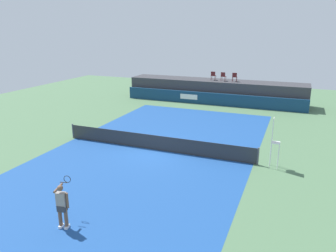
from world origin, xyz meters
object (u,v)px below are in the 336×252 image
net_post_near (73,131)px  spectator_chair_center (235,77)px  tennis_player (62,205)px  tennis_ball (212,150)px  umpire_chair (274,139)px  net_post_far (258,156)px  spectator_chair_far_left (213,75)px  spectator_chair_left (223,76)px

net_post_near → spectator_chair_center: bearing=61.5°
tennis_player → tennis_ball: (3.15, 10.06, -0.92)m
spectator_chair_center → net_post_near: size_ratio=0.89×
spectator_chair_center → tennis_ball: bearing=-84.4°
umpire_chair → tennis_player: 11.17m
spectator_chair_center → tennis_player: 23.97m
spectator_chair_center → tennis_player: size_ratio=0.50×
tennis_player → net_post_far: bearing=55.5°
spectator_chair_far_left → spectator_chair_left: 1.09m
umpire_chair → spectator_chair_left: bearing=112.3°
net_post_far → spectator_chair_center: bearing=105.9°
net_post_near → tennis_ball: net_post_near is taller
spectator_chair_center → spectator_chair_far_left: bearing=176.0°
umpire_chair → net_post_near: (-13.14, -0.00, -1.09)m
net_post_near → tennis_ball: size_ratio=14.71×
spectator_chair_far_left → net_post_far: 16.63m
spectator_chair_center → tennis_player: spectator_chair_center is taller
spectator_chair_center → spectator_chair_left: bearing=-177.8°
net_post_near → tennis_player: tennis_player is taller
umpire_chair → net_post_near: size_ratio=2.76×
tennis_ball → spectator_chair_left: bearing=100.2°
spectator_chair_center → net_post_far: size_ratio=0.89×
spectator_chair_left → tennis_ball: 14.21m
spectator_chair_left → tennis_ball: bearing=-79.8°
spectator_chair_left → umpire_chair: (6.13, -14.97, -1.11)m
spectator_chair_center → net_post_far: bearing=-74.1°
spectator_chair_left → tennis_player: 23.87m
spectator_chair_far_left → spectator_chair_left: bearing=-10.3°
spectator_chair_far_left → spectator_chair_center: bearing=-4.0°
umpire_chair → tennis_player: bearing=-127.6°
umpire_chair → net_post_near: 13.18m
umpire_chair → net_post_far: 1.31m
spectator_chair_far_left → tennis_player: size_ratio=0.50×
net_post_near → net_post_far: (12.40, 0.00, 0.00)m
spectator_chair_far_left → net_post_near: bearing=-111.4°
net_post_near → net_post_far: same height
spectator_chair_center → tennis_ball: size_ratio=13.06×
spectator_chair_center → net_post_near: spectator_chair_center is taller
spectator_chair_left → tennis_player: spectator_chair_left is taller
net_post_near → tennis_player: 10.88m
spectator_chair_center → net_post_far: 15.76m
spectator_chair_center → tennis_ball: (1.35, -13.78, -2.66)m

